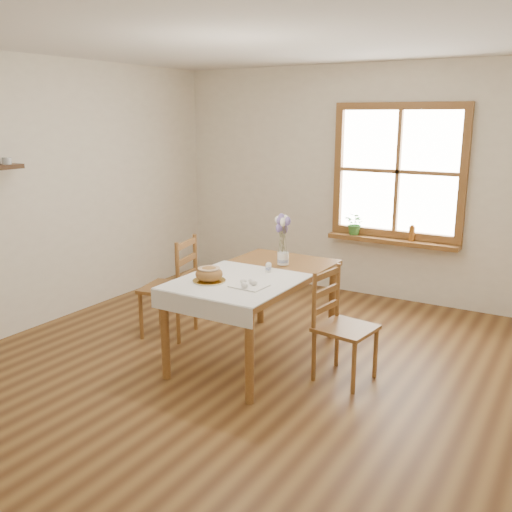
{
  "coord_description": "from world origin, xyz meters",
  "views": [
    {
      "loc": [
        2.39,
        -3.67,
        2.05
      ],
      "look_at": [
        0.0,
        0.3,
        0.9
      ],
      "focal_mm": 40.0,
      "sensor_mm": 36.0,
      "label": 1
    }
  ],
  "objects_px": {
    "dining_table": "(256,283)",
    "chair_left": "(168,286)",
    "bread_plate": "(209,281)",
    "flower_vase": "(283,259)",
    "chair_right": "(346,327)"
  },
  "relations": [
    {
      "from": "dining_table",
      "to": "chair_left",
      "type": "xyz_separation_m",
      "value": [
        -0.98,
        0.01,
        -0.19
      ]
    },
    {
      "from": "dining_table",
      "to": "bread_plate",
      "type": "relative_size",
      "value": 6.27
    },
    {
      "from": "dining_table",
      "to": "chair_left",
      "type": "distance_m",
      "value": 1.0
    },
    {
      "from": "dining_table",
      "to": "flower_vase",
      "type": "xyz_separation_m",
      "value": [
        0.07,
        0.35,
        0.14
      ]
    },
    {
      "from": "chair_left",
      "to": "bread_plate",
      "type": "relative_size",
      "value": 3.74
    },
    {
      "from": "dining_table",
      "to": "bread_plate",
      "type": "distance_m",
      "value": 0.48
    },
    {
      "from": "flower_vase",
      "to": "bread_plate",
      "type": "bearing_deg",
      "value": -107.11
    },
    {
      "from": "dining_table",
      "to": "flower_vase",
      "type": "height_order",
      "value": "flower_vase"
    },
    {
      "from": "chair_left",
      "to": "flower_vase",
      "type": "distance_m",
      "value": 1.15
    },
    {
      "from": "chair_right",
      "to": "bread_plate",
      "type": "xyz_separation_m",
      "value": [
        -1.01,
        -0.41,
        0.32
      ]
    },
    {
      "from": "chair_left",
      "to": "bread_plate",
      "type": "height_order",
      "value": "chair_left"
    },
    {
      "from": "chair_right",
      "to": "chair_left",
      "type": "bearing_deg",
      "value": 96.36
    },
    {
      "from": "flower_vase",
      "to": "dining_table",
      "type": "bearing_deg",
      "value": -101.07
    },
    {
      "from": "dining_table",
      "to": "chair_left",
      "type": "bearing_deg",
      "value": 179.41
    },
    {
      "from": "dining_table",
      "to": "flower_vase",
      "type": "bearing_deg",
      "value": 78.93
    }
  ]
}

